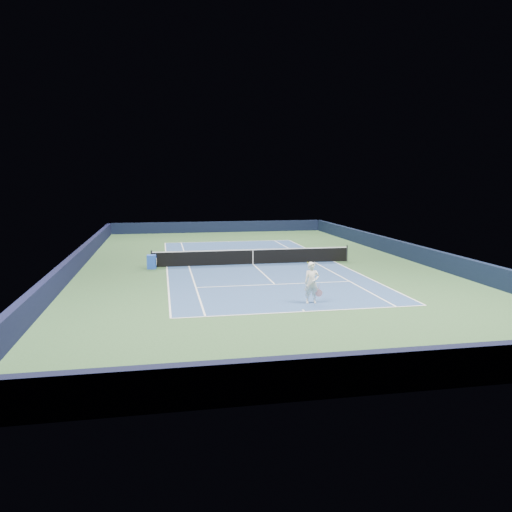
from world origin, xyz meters
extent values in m
plane|color=#2C4C29|center=(0.00, 0.00, 0.00)|extent=(40.00, 40.00, 0.00)
cube|color=black|center=(0.00, 19.82, 0.55)|extent=(22.00, 0.35, 1.10)
cube|color=black|center=(0.00, -19.82, 0.55)|extent=(22.00, 0.35, 1.10)
cube|color=black|center=(10.82, 0.00, 0.55)|extent=(0.35, 40.00, 1.10)
cube|color=black|center=(-10.82, 0.00, 0.55)|extent=(0.35, 40.00, 1.10)
cube|color=navy|center=(0.00, 0.00, 0.00)|extent=(10.97, 23.77, 0.01)
cube|color=white|center=(0.00, 11.88, 0.01)|extent=(10.97, 0.08, 0.00)
cube|color=white|center=(0.00, -11.88, 0.01)|extent=(10.97, 0.08, 0.00)
cube|color=white|center=(5.49, 0.00, 0.01)|extent=(0.08, 23.77, 0.00)
cube|color=white|center=(-5.49, 0.00, 0.01)|extent=(0.08, 23.77, 0.00)
cube|color=white|center=(4.12, 0.00, 0.01)|extent=(0.08, 23.77, 0.00)
cube|color=white|center=(-4.12, 0.00, 0.01)|extent=(0.08, 23.77, 0.00)
cube|color=white|center=(0.00, 6.40, 0.01)|extent=(8.23, 0.08, 0.00)
cube|color=white|center=(0.00, -6.40, 0.01)|extent=(8.23, 0.08, 0.00)
cube|color=white|center=(0.00, 0.00, 0.01)|extent=(0.08, 12.80, 0.00)
cube|color=white|center=(0.00, 11.73, 0.01)|extent=(0.08, 0.30, 0.00)
cube|color=white|center=(0.00, -11.73, 0.01)|extent=(0.08, 0.30, 0.00)
cylinder|color=black|center=(-6.40, 0.00, 0.54)|extent=(0.10, 0.10, 1.07)
cylinder|color=black|center=(6.40, 0.00, 0.54)|extent=(0.10, 0.10, 1.07)
cube|color=black|center=(0.00, 0.00, 0.46)|extent=(12.80, 0.03, 0.91)
cube|color=white|center=(0.00, 0.00, 0.94)|extent=(12.80, 0.04, 0.06)
cube|color=white|center=(0.00, 0.00, 0.46)|extent=(0.05, 0.04, 0.91)
cube|color=blue|center=(-6.40, -0.50, 0.43)|extent=(0.57, 0.52, 0.86)
cube|color=silver|center=(-6.11, -0.50, 0.45)|extent=(0.03, 0.38, 0.38)
imported|color=white|center=(0.70, -10.55, 0.93)|extent=(0.70, 0.48, 1.84)
cylinder|color=#C57F9E|center=(1.02, -10.60, 0.70)|extent=(0.03, 0.03, 0.30)
cylinder|color=black|center=(1.02, -10.60, 0.46)|extent=(0.30, 0.02, 0.30)
cylinder|color=pink|center=(1.02, -10.60, 0.46)|extent=(0.33, 0.03, 0.33)
sphere|color=#B6C62A|center=(0.80, -9.55, 1.65)|extent=(0.07, 0.07, 0.07)
camera|label=1|loc=(-5.73, -31.24, 5.46)|focal=35.00mm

